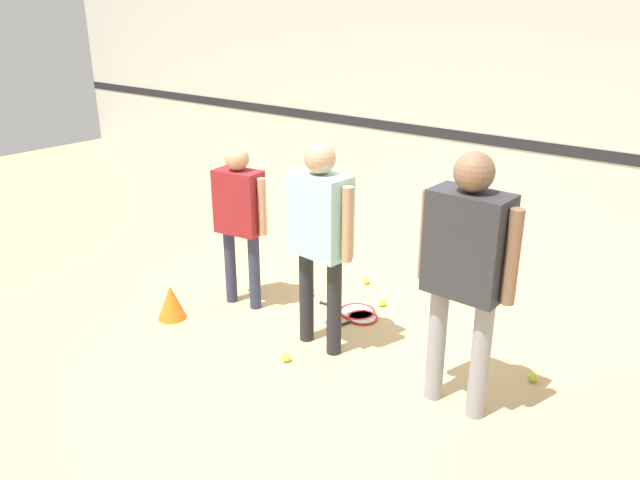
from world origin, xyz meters
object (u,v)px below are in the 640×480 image
(person_student_right, at_px, (466,258))
(tennis_ball_stray_right, at_px, (366,281))
(person_student_left, at_px, (239,210))
(tennis_ball_near_instructor, at_px, (286,358))
(training_cone, at_px, (171,302))
(racket_spare_on_floor, at_px, (355,311))
(tennis_ball_stray_left, at_px, (533,377))
(tennis_ball_by_spare_racket, at_px, (382,303))
(racket_second_spare, at_px, (361,318))
(person_instructor, at_px, (320,226))

(person_student_right, bearing_deg, tennis_ball_stray_right, -36.42)
(person_student_left, height_order, tennis_ball_near_instructor, person_student_left)
(person_student_left, bearing_deg, training_cone, -125.97)
(racket_spare_on_floor, distance_m, training_cone, 1.56)
(person_student_left, distance_m, person_student_right, 2.15)
(person_student_left, relative_size, tennis_ball_stray_left, 21.35)
(tennis_ball_by_spare_racket, distance_m, tennis_ball_stray_right, 0.47)
(racket_spare_on_floor, xyz_separation_m, racket_second_spare, (0.11, -0.07, 0.00))
(racket_spare_on_floor, height_order, training_cone, training_cone)
(person_student_left, xyz_separation_m, tennis_ball_stray_left, (2.44, 0.43, -0.84))
(person_student_left, bearing_deg, tennis_ball_stray_right, 50.22)
(racket_second_spare, bearing_deg, tennis_ball_by_spare_racket, -165.22)
(racket_spare_on_floor, bearing_deg, person_student_right, 142.34)
(tennis_ball_by_spare_racket, distance_m, training_cone, 1.81)
(person_student_left, relative_size, racket_spare_on_floor, 2.57)
(racket_spare_on_floor, bearing_deg, tennis_ball_near_instructor, 83.27)
(tennis_ball_near_instructor, height_order, training_cone, training_cone)
(racket_second_spare, relative_size, training_cone, 1.60)
(person_student_right, bearing_deg, tennis_ball_near_instructor, 15.06)
(racket_second_spare, relative_size, tennis_ball_by_spare_racket, 7.16)
(tennis_ball_stray_left, xyz_separation_m, tennis_ball_stray_right, (-1.84, 0.59, 0.00))
(person_instructor, bearing_deg, person_student_right, 3.05)
(tennis_ball_by_spare_racket, relative_size, tennis_ball_stray_right, 1.00)
(racket_second_spare, distance_m, tennis_ball_near_instructor, 0.89)
(tennis_ball_stray_left, bearing_deg, person_student_right, -116.93)
(racket_spare_on_floor, xyz_separation_m, tennis_ball_by_spare_racket, (0.11, 0.24, 0.02))
(racket_spare_on_floor, distance_m, tennis_ball_near_instructor, 0.96)
(racket_second_spare, height_order, tennis_ball_near_instructor, tennis_ball_near_instructor)
(person_student_right, xyz_separation_m, tennis_ball_stray_right, (-1.54, 1.19, -1.02))
(person_instructor, relative_size, training_cone, 5.41)
(person_student_left, relative_size, tennis_ball_stray_right, 21.35)
(tennis_ball_stray_right, height_order, training_cone, training_cone)
(person_instructor, relative_size, tennis_ball_stray_left, 24.17)
(person_student_left, distance_m, tennis_ball_stray_right, 1.45)
(person_student_left, xyz_separation_m, tennis_ball_stray_right, (0.60, 1.02, -0.84))
(racket_second_spare, relative_size, tennis_ball_near_instructor, 7.16)
(tennis_ball_stray_right, bearing_deg, tennis_ball_near_instructor, -77.81)
(racket_spare_on_floor, bearing_deg, person_instructor, 89.66)
(person_student_right, height_order, tennis_ball_stray_right, person_student_right)
(racket_spare_on_floor, relative_size, tennis_ball_near_instructor, 8.29)
(person_student_right, distance_m, tennis_ball_stray_left, 1.23)
(racket_spare_on_floor, distance_m, tennis_ball_stray_left, 1.58)
(person_instructor, height_order, training_cone, person_instructor)
(tennis_ball_near_instructor, bearing_deg, tennis_ball_stray_right, 102.19)
(person_instructor, bearing_deg, person_student_left, 177.52)
(person_student_left, bearing_deg, person_instructor, -16.89)
(racket_spare_on_floor, xyz_separation_m, tennis_ball_stray_left, (1.58, -0.06, 0.02))
(racket_spare_on_floor, height_order, racket_second_spare, same)
(person_student_left, xyz_separation_m, tennis_ball_near_instructor, (0.92, -0.47, -0.84))
(racket_second_spare, height_order, tennis_ball_stray_left, tennis_ball_stray_left)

